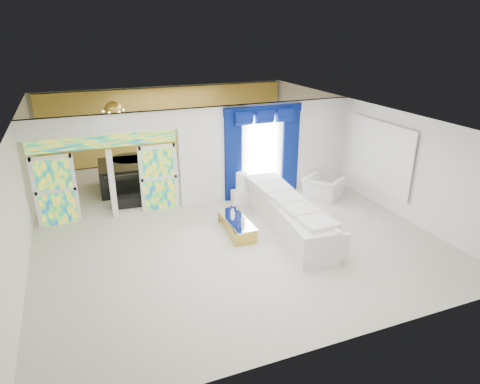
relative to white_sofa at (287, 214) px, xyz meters
name	(u,v)px	position (x,y,z in m)	size (l,w,h in m)	color
floor	(216,214)	(-1.51, 1.62, -0.42)	(12.00, 12.00, 0.00)	#B7AF9E
dividing_wall	(268,149)	(0.64, 2.62, 1.08)	(5.70, 0.18, 3.00)	white
dividing_header	(102,124)	(-4.36, 2.62, 2.31)	(4.30, 0.18, 0.55)	white
stained_panel_left	(56,191)	(-5.78, 2.62, 0.58)	(0.95, 0.04, 2.00)	#994C3F
stained_panel_right	(159,178)	(-2.93, 2.62, 0.58)	(0.95, 0.04, 2.00)	#994C3F
stained_transom	(104,142)	(-4.36, 2.62, 1.83)	(4.00, 0.05, 0.35)	#994C3F
window_pane	(262,152)	(0.39, 2.52, 1.03)	(1.00, 0.02, 2.30)	white
blue_drape_left	(233,158)	(-0.61, 2.49, 0.98)	(0.55, 0.10, 2.80)	#04114E
blue_drape_right	(290,151)	(1.39, 2.49, 0.98)	(0.55, 0.10, 2.80)	#04114E
blue_pelmet	(263,110)	(0.39, 2.49, 2.40)	(2.60, 0.12, 0.25)	#04114E
wall_mirror	(379,155)	(3.43, 0.62, 1.13)	(0.04, 2.70, 1.90)	white
gold_curtains	(168,124)	(-1.51, 7.52, 1.08)	(9.70, 0.12, 2.90)	#B5862B
white_sofa	(287,214)	(0.00, 0.00, 0.00)	(0.94, 4.39, 0.84)	silver
coffee_table	(237,226)	(-1.35, 0.30, -0.24)	(0.54, 1.63, 0.36)	#B49938
console_table	(250,195)	(-0.16, 2.15, -0.22)	(1.20, 0.38, 0.40)	white
table_lamp	(242,182)	(-0.46, 2.15, 0.27)	(0.36, 0.36, 0.58)	white
armchair	(323,188)	(2.09, 1.49, -0.06)	(1.09, 0.96, 0.71)	silver
grand_piano	(121,176)	(-3.83, 4.76, 0.04)	(1.38, 1.80, 0.91)	black
piano_bench	(128,201)	(-3.83, 3.16, -0.26)	(0.97, 0.38, 0.32)	black
tv_console	(48,189)	(-6.11, 4.61, -0.02)	(0.55, 0.50, 0.80)	tan
chandelier	(113,110)	(-3.81, 5.02, 2.23)	(0.60, 0.60, 0.60)	gold
decanters	(236,215)	(-1.33, 0.39, 0.03)	(0.16, 0.85, 0.26)	white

